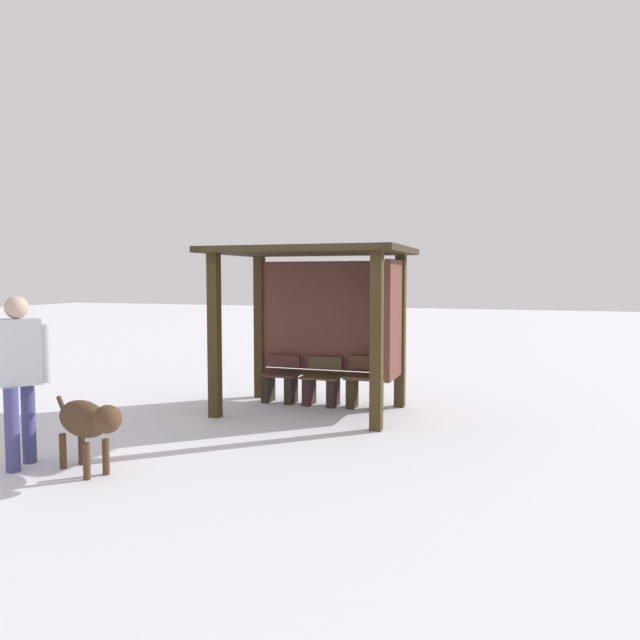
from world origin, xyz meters
name	(u,v)px	position (x,y,z in m)	size (l,w,h in m)	color
ground_plane	(311,412)	(0.00, 0.00, 0.00)	(60.00, 60.00, 0.00)	silver
bus_shelter	(324,292)	(0.12, 0.23, 1.74)	(2.78, 1.98, 2.38)	#392C14
bench_left_inside	(280,384)	(-0.69, 0.47, 0.29)	(0.59, 0.36, 0.73)	#472923
bench_center_inside	(321,387)	(0.00, 0.47, 0.29)	(0.59, 0.40, 0.73)	#4D3D27
bench_right_inside	(365,387)	(0.69, 0.47, 0.32)	(0.59, 0.34, 0.77)	#4F3224
person_walking	(18,367)	(-1.97, -3.41, 1.04)	(0.46, 0.54, 1.77)	#A9AFB6
dog	(87,421)	(-1.18, -3.35, 0.53)	(1.11, 0.64, 0.75)	#49321E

